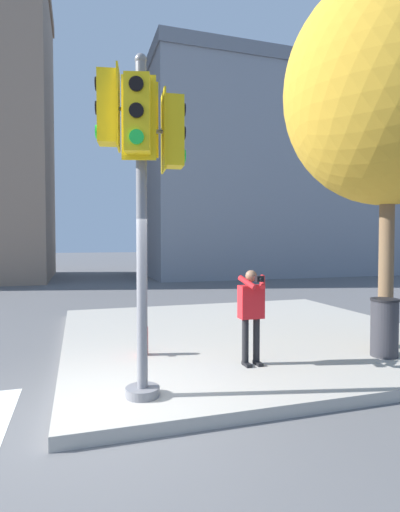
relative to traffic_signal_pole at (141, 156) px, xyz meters
The scene contains 8 objects.
ground_plane 3.38m from the traffic_signal_pole, 152.18° to the right, with size 160.00×160.00×0.00m, color #5B5B5E.
sidewalk_corner 5.37m from the traffic_signal_pole, 47.71° to the left, with size 8.00×8.00×0.17m.
traffic_signal_pole is the anchor object (origin of this frame).
person_photographer 3.04m from the traffic_signal_pole, 22.97° to the left, with size 0.50×0.53×1.57m.
street_tree 5.28m from the traffic_signal_pole, 12.50° to the left, with size 3.93×3.93×7.06m.
fire_hydrant 3.42m from the traffic_signal_pole, 80.61° to the left, with size 0.17×0.23×0.63m.
trash_bin 5.14m from the traffic_signal_pole, ahead, with size 0.49×0.49×1.03m.
building_right 24.26m from the traffic_signal_pole, 58.98° to the left, with size 18.00×9.56×13.58m.
Camera 1 is at (-0.19, -4.85, 2.20)m, focal length 28.00 mm.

